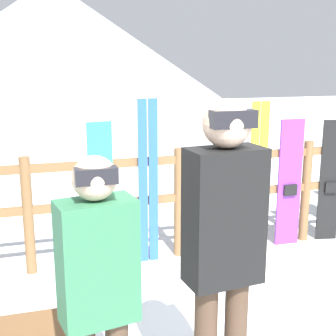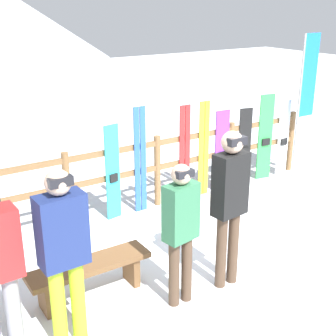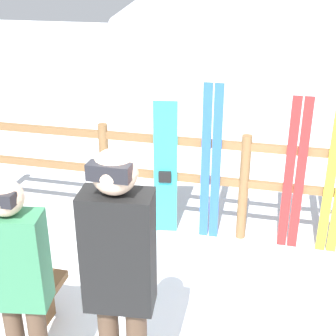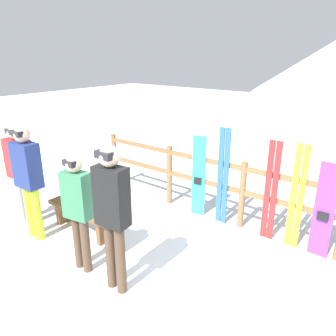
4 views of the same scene
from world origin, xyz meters
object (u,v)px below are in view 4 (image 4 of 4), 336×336
Objects in this scene: snowboard_cyan at (199,177)px; ski_pair_red at (271,191)px; bench at (83,214)px; person_red at (20,168)px; ski_pair_blue at (223,177)px; person_plaid_green at (78,205)px; person_black at (112,208)px; snowboard_purple at (324,212)px; person_navy at (28,175)px; ski_pair_yellow at (297,197)px.

ski_pair_red is (1.28, 0.00, 0.07)m from snowboard_cyan.
person_red reaches higher than bench.
ski_pair_blue is at bearing 180.00° from ski_pair_red.
person_plaid_green is 1.82m from person_red.
person_black reaches higher than person_plaid_green.
ski_pair_red is 0.77m from snowboard_purple.
person_navy is 1.12× the size of ski_pair_red.
person_red is at bearing -136.67° from snowboard_cyan.
person_black reaches higher than ski_pair_red.
ski_pair_yellow is at bearing 58.84° from person_black.
person_navy is at bearing -132.89° from ski_pair_blue.
snowboard_cyan is 1.28m from ski_pair_red.
person_black reaches higher than ski_pair_yellow.
snowboard_cyan is 0.48m from ski_pair_blue.
ski_pair_yellow is at bearing 0.00° from ski_pair_red.
ski_pair_red is 0.99× the size of ski_pair_yellow.
ski_pair_red is at bearing 0.00° from ski_pair_blue.
person_black reaches higher than ski_pair_blue.
snowboard_purple is (4.19, 2.03, -0.27)m from person_red.
snowboard_purple is at bearing 27.36° from bench.
snowboard_cyan is (0.35, 2.26, -0.22)m from person_plaid_green.
ski_pair_yellow reaches higher than person_plaid_green.
ski_pair_yellow is 1.14× the size of snowboard_purple.
person_black is 1.11× the size of ski_pair_blue.
snowboard_purple is (3.62, 2.20, -0.34)m from person_navy.
person_black is at bearing -5.41° from person_red.
person_plaid_green is at bearing -131.63° from ski_pair_yellow.
ski_pair_red is at bearing 54.25° from person_plaid_green.
person_black is 1.15× the size of ski_pair_yellow.
ski_pair_yellow reaches higher than ski_pair_red.
bench is 1.28m from person_red.
ski_pair_yellow reaches higher than snowboard_cyan.
ski_pair_blue is (0.81, 2.26, -0.12)m from person_plaid_green.
snowboard_purple is at bearing 25.80° from person_red.
ski_pair_yellow is at bearing 179.47° from snowboard_purple.
ski_pair_blue reaches higher than snowboard_purple.
snowboard_cyan is 0.92× the size of ski_pair_red.
person_red is at bearing 162.67° from person_navy.
ski_pair_blue is 1.58m from snowboard_purple.
snowboard_cyan is 1.66m from ski_pair_yellow.
ski_pair_yellow is at bearing 28.04° from person_red.
snowboard_cyan is 1.03× the size of snowboard_purple.
person_navy is (-1.24, 0.06, 0.09)m from person_plaid_green.
snowboard_cyan is (-0.30, 2.26, -0.38)m from person_black.
snowboard_purple is (3.16, 1.64, 0.38)m from bench.
person_navy reaches higher than ski_pair_red.
bench is 1.73m from person_black.
person_plaid_green is 3.29m from snowboard_purple.
snowboard_cyan is (1.12, 1.64, 0.40)m from bench.
snowboard_purple is at bearing -0.13° from ski_pair_blue.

